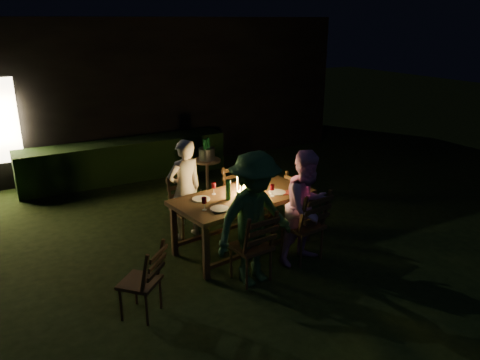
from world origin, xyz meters
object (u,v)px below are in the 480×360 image
person_opp_left (255,220)px  bottle_bucket_a (205,152)px  chair_far_right (240,205)px  chair_spare (142,293)px  chair_near_left (252,258)px  bottle_bucket_b (208,150)px  lantern (243,183)px  chair_end (304,209)px  bottle_table (228,190)px  ice_bucket (207,154)px  dining_table (243,201)px  chair_far_left (188,219)px  person_house_side (185,189)px  side_table (207,164)px  person_opp_right (307,207)px  chair_near_right (303,237)px

person_opp_left → bottle_bucket_a: (0.77, 3.08, -0.01)m
chair_far_right → chair_spare: chair_far_right is taller
chair_near_left → bottle_bucket_b: chair_near_left is taller
lantern → bottle_bucket_b: lantern is taller
chair_end → bottle_table: (-1.46, -0.21, 0.66)m
bottle_bucket_b → chair_spare: bearing=-126.4°
chair_spare → ice_bucket: bearing=9.8°
dining_table → chair_near_left: bearing=-120.3°
chair_far_left → bottle_bucket_b: (1.10, 1.58, 0.55)m
chair_spare → chair_end: bearing=-24.6°
chair_near_left → chair_far_left: 1.54m
chair_near_left → chair_spare: size_ratio=1.11×
person_house_side → bottle_bucket_a: size_ratio=4.77×
chair_end → dining_table: bearing=-91.0°
dining_table → chair_spare: size_ratio=2.28×
lantern → chair_far_left: bearing=133.0°
chair_near_left → chair_end: bearing=27.4°
chair_far_right → side_table: chair_far_right is taller
bottle_bucket_a → lantern: bearing=-100.7°
chair_end → person_opp_left: size_ratio=0.56×
person_opp_left → bottle_bucket_a: 3.17m
person_house_side → side_table: 1.84m
person_house_side → bottle_table: size_ratio=5.46×
dining_table → chair_far_left: size_ratio=2.11×
person_house_side → chair_spare: bearing=44.9°
person_house_side → side_table: person_house_side is taller
bottle_bucket_b → bottle_table: bearing=-109.0°
bottle_bucket_a → bottle_bucket_b: 0.13m
person_opp_right → side_table: person_opp_right is taller
ice_bucket → bottle_bucket_b: (0.05, 0.04, 0.05)m
chair_end → bottle_bucket_b: bearing=-171.6°
lantern → bottle_bucket_b: bearing=77.2°
chair_end → person_house_side: bearing=-117.0°
chair_end → lantern: 1.36m
chair_spare → person_opp_right: person_opp_right is taller
dining_table → chair_near_left: size_ratio=2.06×
chair_far_left → chair_spare: (-1.22, -1.58, -0.02)m
chair_end → chair_spare: chair_end is taller
chair_near_right → chair_end: (0.66, 0.88, -0.04)m
ice_bucket → bottle_bucket_a: bottle_bucket_a is taller
person_house_side → lantern: (0.61, -0.69, 0.21)m
chair_end → ice_bucket: chair_end is taller
lantern → bottle_bucket_b: size_ratio=1.09×
chair_far_left → person_opp_left: size_ratio=0.58×
chair_near_right → lantern: bearing=115.9°
chair_far_right → bottle_bucket_a: (0.02, 1.36, 0.56)m
dining_table → chair_near_right: chair_near_right is taller
chair_end → lantern: (-1.17, -0.12, 0.68)m
lantern → chair_end: bearing=5.9°
chair_end → person_opp_left: person_opp_left is taller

